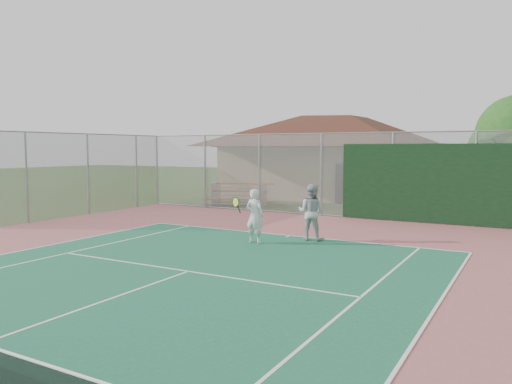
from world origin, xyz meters
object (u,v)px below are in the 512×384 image
player_grey_back (311,213)px  player_white_front (254,216)px  bleachers (239,194)px  clubhouse (335,148)px

player_grey_back → player_white_front: bearing=41.0°
bleachers → player_white_front: player_white_front is taller
player_white_front → clubhouse: bearing=-74.3°
clubhouse → player_grey_back: size_ratio=8.20×
bleachers → player_white_front: bearing=-75.9°
bleachers → player_grey_back: bearing=-65.5°
bleachers → player_white_front: 10.18m
player_grey_back → clubhouse: bearing=-76.5°
bleachers → player_grey_back: size_ratio=2.00×
player_white_front → player_grey_back: 1.84m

